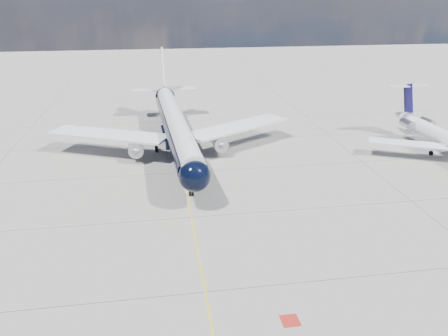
% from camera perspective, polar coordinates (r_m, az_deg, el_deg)
% --- Properties ---
extents(ground, '(320.00, 320.00, 0.00)m').
position_cam_1_polar(ground, '(73.75, -5.61, 0.88)').
color(ground, gray).
rests_on(ground, ground).
extents(taxiway_centerline, '(0.16, 160.00, 0.01)m').
position_cam_1_polar(taxiway_centerline, '(69.10, -5.34, -0.59)').
color(taxiway_centerline, yellow).
rests_on(taxiway_centerline, ground).
extents(red_marking, '(1.60, 1.60, 0.01)m').
position_cam_1_polar(red_marking, '(40.36, 8.63, -19.11)').
color(red_marking, maroon).
rests_on(red_marking, ground).
extents(main_airliner, '(44.12, 53.75, 15.53)m').
position_cam_1_polar(main_airliner, '(77.78, -6.41, 5.71)').
color(main_airliner, black).
rests_on(main_airliner, ground).
extents(regional_jet, '(26.47, 30.36, 10.29)m').
position_cam_1_polar(regional_jet, '(85.24, 26.43, 3.87)').
color(regional_jet, silver).
rests_on(regional_jet, ground).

